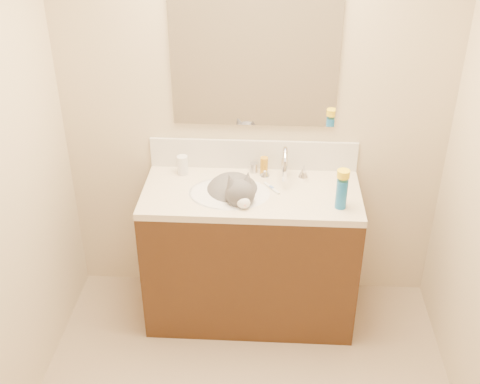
# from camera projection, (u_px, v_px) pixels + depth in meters

# --- Properties ---
(room_shell) EXTENTS (2.24, 2.54, 2.52)m
(room_shell) POSITION_uv_depth(u_px,v_px,m) (242.00, 178.00, 2.15)
(room_shell) COLOR beige
(room_shell) RESTS_ON ground
(vanity_cabinet) EXTENTS (1.20, 0.55, 0.82)m
(vanity_cabinet) POSITION_uv_depth(u_px,v_px,m) (251.00, 257.00, 3.53)
(vanity_cabinet) COLOR #3D2211
(vanity_cabinet) RESTS_ON ground
(counter_slab) EXTENTS (1.20, 0.55, 0.04)m
(counter_slab) POSITION_uv_depth(u_px,v_px,m) (251.00, 194.00, 3.31)
(counter_slab) COLOR beige
(counter_slab) RESTS_ON vanity_cabinet
(basin) EXTENTS (0.45, 0.36, 0.14)m
(basin) POSITION_uv_depth(u_px,v_px,m) (229.00, 204.00, 3.32)
(basin) COLOR white
(basin) RESTS_ON vanity_cabinet
(faucet) EXTENTS (0.28, 0.20, 0.21)m
(faucet) POSITION_uv_depth(u_px,v_px,m) (285.00, 166.00, 3.37)
(faucet) COLOR silver
(faucet) RESTS_ON counter_slab
(cat) EXTENTS (0.42, 0.46, 0.33)m
(cat) POSITION_uv_depth(u_px,v_px,m) (234.00, 195.00, 3.32)
(cat) COLOR #4C494C
(cat) RESTS_ON basin
(backsplash) EXTENTS (1.20, 0.02, 0.18)m
(backsplash) POSITION_uv_depth(u_px,v_px,m) (253.00, 155.00, 3.48)
(backsplash) COLOR silver
(backsplash) RESTS_ON counter_slab
(mirror) EXTENTS (0.90, 0.02, 0.80)m
(mirror) POSITION_uv_depth(u_px,v_px,m) (255.00, 55.00, 3.18)
(mirror) COLOR white
(mirror) RESTS_ON room_shell
(pill_bottle) EXTENTS (0.08, 0.08, 0.11)m
(pill_bottle) POSITION_uv_depth(u_px,v_px,m) (183.00, 165.00, 3.44)
(pill_bottle) COLOR silver
(pill_bottle) RESTS_ON counter_slab
(pill_label) EXTENTS (0.07, 0.07, 0.04)m
(pill_label) POSITION_uv_depth(u_px,v_px,m) (183.00, 167.00, 3.45)
(pill_label) COLOR orange
(pill_label) RESTS_ON pill_bottle
(silver_jar) EXTENTS (0.06, 0.06, 0.06)m
(silver_jar) POSITION_uv_depth(u_px,v_px,m) (254.00, 168.00, 3.48)
(silver_jar) COLOR #B7B7BC
(silver_jar) RESTS_ON counter_slab
(amber_bottle) EXTENTS (0.05, 0.05, 0.11)m
(amber_bottle) POSITION_uv_depth(u_px,v_px,m) (264.00, 166.00, 3.43)
(amber_bottle) COLOR #BE8416
(amber_bottle) RESTS_ON counter_slab
(toothbrush) EXTENTS (0.09, 0.13, 0.01)m
(toothbrush) POSITION_uv_depth(u_px,v_px,m) (272.00, 188.00, 3.32)
(toothbrush) COLOR silver
(toothbrush) RESTS_ON counter_slab
(toothbrush_head) EXTENTS (0.03, 0.03, 0.01)m
(toothbrush_head) POSITION_uv_depth(u_px,v_px,m) (272.00, 188.00, 3.32)
(toothbrush_head) COLOR #5F82CB
(toothbrush_head) RESTS_ON counter_slab
(spray_can) EXTENTS (0.07, 0.07, 0.16)m
(spray_can) POSITION_uv_depth(u_px,v_px,m) (341.00, 194.00, 3.12)
(spray_can) COLOR #1966AF
(spray_can) RESTS_ON counter_slab
(spray_cap) EXTENTS (0.08, 0.08, 0.04)m
(spray_cap) POSITION_uv_depth(u_px,v_px,m) (343.00, 174.00, 3.06)
(spray_cap) COLOR yellow
(spray_cap) RESTS_ON spray_can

